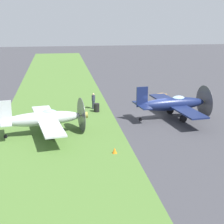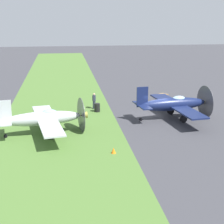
{
  "view_description": "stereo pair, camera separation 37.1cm",
  "coord_description": "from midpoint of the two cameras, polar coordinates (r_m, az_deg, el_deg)",
  "views": [
    {
      "loc": [
        33.59,
        -9.24,
        10.24
      ],
      "look_at": [
        2.01,
        -4.52,
        1.34
      ],
      "focal_mm": 57.73,
      "sensor_mm": 36.0,
      "label": 1
    },
    {
      "loc": [
        33.65,
        -8.87,
        10.24
      ],
      "look_at": [
        2.01,
        -4.52,
        1.34
      ],
      "focal_mm": 57.73,
      "sensor_mm": 36.0,
      "label": 2
    }
  ],
  "objects": [
    {
      "name": "airplane_lead",
      "position": [
        36.0,
        10.1,
        1.25
      ],
      "size": [
        10.0,
        7.95,
        3.54
      ],
      "rotation": [
        0.0,
        0.0,
        0.13
      ],
      "color": "#141E47",
      "rests_on": "ground"
    },
    {
      "name": "runway_marker_cone",
      "position": [
        27.11,
        0.64,
        -6.12
      ],
      "size": [
        0.36,
        0.36,
        0.44
      ],
      "primitive_type": "cone",
      "color": "orange",
      "rests_on": "ground"
    },
    {
      "name": "supply_crate",
      "position": [
        44.19,
        8.32,
        2.44
      ],
      "size": [
        1.21,
        1.21,
        0.64
      ],
      "primitive_type": "cube",
      "rotation": [
        0.0,
        0.0,
        0.48
      ],
      "color": "olive",
      "rests_on": "ground"
    },
    {
      "name": "ground_plane",
      "position": [
        36.29,
        6.96,
        -0.93
      ],
      "size": [
        160.0,
        160.0,
        0.0
      ],
      "primitive_type": "plane",
      "color": "#38383D"
    },
    {
      "name": "ground_crew_chief",
      "position": [
        39.29,
        -2.58,
        1.82
      ],
      "size": [
        0.6,
        0.38,
        1.73
      ],
      "rotation": [
        0.0,
        0.0,
        5.92
      ],
      "color": "#2D3342",
      "rests_on": "ground"
    },
    {
      "name": "airplane_wingman",
      "position": [
        31.41,
        -10.35,
        -1.0
      ],
      "size": [
        9.58,
        7.63,
        3.39
      ],
      "rotation": [
        0.0,
        0.0,
        0.17
      ],
      "color": "#B2B7BC",
      "rests_on": "ground"
    },
    {
      "name": "grass_verge",
      "position": [
        35.15,
        -7.97,
        -1.51
      ],
      "size": [
        120.0,
        11.0,
        0.01
      ],
      "primitive_type": "cube",
      "color": "#476B2D",
      "rests_on": "ground"
    },
    {
      "name": "fuel_drum",
      "position": [
        38.15,
        -2.09,
        0.69
      ],
      "size": [
        0.6,
        0.6,
        0.9
      ],
      "primitive_type": "cylinder",
      "color": "black",
      "rests_on": "ground"
    }
  ]
}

